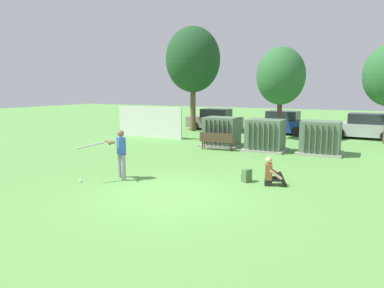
{
  "coord_description": "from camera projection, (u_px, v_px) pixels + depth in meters",
  "views": [
    {
      "loc": [
        5.25,
        -8.82,
        3.18
      ],
      "look_at": [
        -1.0,
        3.5,
        1.0
      ],
      "focal_mm": 33.03,
      "sensor_mm": 36.0,
      "label": 1
    }
  ],
  "objects": [
    {
      "name": "parked_car_left_of_center",
      "position": [
        281.0,
        123.0,
        24.87
      ],
      "size": [
        4.26,
        2.04,
        1.62
      ],
      "color": "navy",
      "rests_on": "ground"
    },
    {
      "name": "backpack",
      "position": [
        247.0,
        176.0,
        12.11
      ],
      "size": [
        0.35,
        0.37,
        0.44
      ],
      "color": "#4C723F",
      "rests_on": "ground"
    },
    {
      "name": "parked_car_right_of_center",
      "position": [
        364.0,
        127.0,
        22.51
      ],
      "size": [
        4.28,
        2.08,
        1.62
      ],
      "color": "#B2B2B7",
      "rests_on": "ground"
    },
    {
      "name": "transformer_mid_west",
      "position": [
        265.0,
        136.0,
        18.07
      ],
      "size": [
        2.1,
        1.7,
        1.62
      ],
      "color": "#9E9B93",
      "rests_on": "ground"
    },
    {
      "name": "sports_ball",
      "position": [
        81.0,
        181.0,
        12.09
      ],
      "size": [
        0.09,
        0.09,
        0.09
      ],
      "primitive_type": "sphere",
      "color": "white",
      "rests_on": "ground"
    },
    {
      "name": "batter",
      "position": [
        120.0,
        152.0,
        12.39
      ],
      "size": [
        1.21,
        1.41,
        1.74
      ],
      "color": "gray",
      "rests_on": "ground"
    },
    {
      "name": "transformer_west",
      "position": [
        222.0,
        132.0,
        19.53
      ],
      "size": [
        2.1,
        1.7,
        1.62
      ],
      "color": "#9E9B93",
      "rests_on": "ground"
    },
    {
      "name": "parked_car_leftmost",
      "position": [
        215.0,
        120.0,
        27.45
      ],
      "size": [
        4.22,
        1.95,
        1.62
      ],
      "color": "gray",
      "rests_on": "ground"
    },
    {
      "name": "seated_spectator",
      "position": [
        272.0,
        174.0,
        11.66
      ],
      "size": [
        0.78,
        0.64,
        0.96
      ],
      "color": "black",
      "rests_on": "ground"
    },
    {
      "name": "fence_panel",
      "position": [
        149.0,
        122.0,
        23.14
      ],
      "size": [
        4.8,
        0.12,
        2.0
      ],
      "primitive_type": "cube",
      "color": "silver",
      "rests_on": "ground"
    },
    {
      "name": "park_bench",
      "position": [
        217.0,
        140.0,
        18.31
      ],
      "size": [
        1.82,
        0.52,
        0.92
      ],
      "color": "#4C3828",
      "rests_on": "ground"
    },
    {
      "name": "tree_left",
      "position": [
        193.0,
        60.0,
        25.89
      ],
      "size": [
        4.01,
        4.01,
        7.66
      ],
      "color": "brown",
      "rests_on": "ground"
    },
    {
      "name": "tree_center_left",
      "position": [
        281.0,
        76.0,
        21.9
      ],
      "size": [
        3.0,
        3.0,
        5.73
      ],
      "color": "#4C3828",
      "rests_on": "ground"
    },
    {
      "name": "ground_plane",
      "position": [
        169.0,
        195.0,
        10.61
      ],
      "size": [
        96.0,
        96.0,
        0.0
      ],
      "primitive_type": "plane",
      "color": "#5B9947"
    },
    {
      "name": "transformer_mid_east",
      "position": [
        320.0,
        138.0,
        17.16
      ],
      "size": [
        2.1,
        1.7,
        1.62
      ],
      "color": "#9E9B93",
      "rests_on": "ground"
    }
  ]
}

